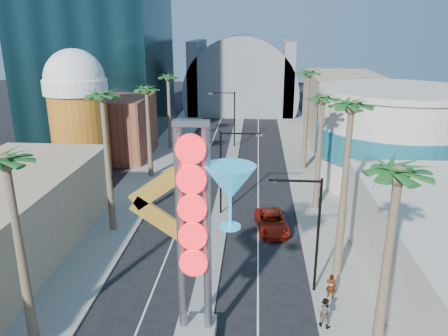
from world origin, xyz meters
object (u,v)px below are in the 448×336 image
neon_sign (209,221)px  red_pickup (272,222)px  pedestrian_a (331,286)px  pedestrian_b (324,312)px

neon_sign → red_pickup: size_ratio=2.34×
red_pickup → pedestrian_a: bearing=-77.8°
red_pickup → neon_sign: bearing=-112.5°
neon_sign → pedestrian_a: neon_sign is taller
red_pickup → pedestrian_a: pedestrian_a is taller
neon_sign → red_pickup: 15.99m
pedestrian_a → pedestrian_b: (-0.83, -2.81, 0.07)m
pedestrian_a → neon_sign: bearing=50.2°
neon_sign → red_pickup: neon_sign is taller
pedestrian_b → pedestrian_a: bearing=-78.0°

